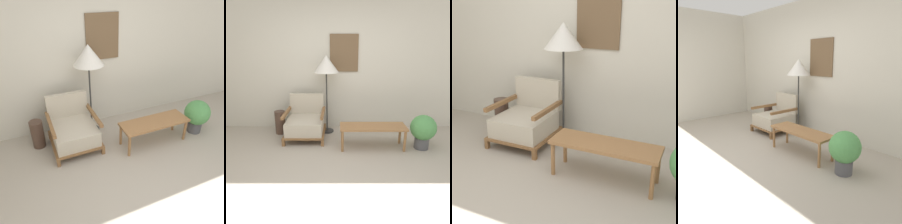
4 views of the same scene
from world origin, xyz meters
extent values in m
plane|color=#A89E8E|center=(0.00, 0.00, 0.00)|extent=(14.00, 14.00, 0.00)
cube|color=beige|center=(0.00, 2.22, 1.35)|extent=(8.00, 0.06, 2.70)
cube|color=brown|center=(0.15, 2.17, 1.55)|extent=(0.56, 0.02, 0.72)
cube|color=beige|center=(-2.76, 0.50, 1.35)|extent=(0.06, 8.00, 2.70)
cube|color=brown|center=(-0.93, 1.22, 0.06)|extent=(0.05, 0.05, 0.11)
cube|color=brown|center=(-0.24, 1.22, 0.06)|extent=(0.05, 0.05, 0.11)
cube|color=brown|center=(-0.93, 1.95, 0.06)|extent=(0.05, 0.05, 0.11)
cube|color=brown|center=(-0.24, 1.95, 0.06)|extent=(0.05, 0.05, 0.11)
cube|color=brown|center=(-0.59, 1.58, 0.13)|extent=(0.74, 0.78, 0.03)
cube|color=#BCB29E|center=(-0.59, 1.56, 0.26)|extent=(0.66, 0.68, 0.24)
cube|color=#BCB29E|center=(-0.59, 1.93, 0.59)|extent=(0.66, 0.08, 0.40)
cube|color=brown|center=(-0.93, 1.58, 0.50)|extent=(0.05, 0.72, 0.05)
cube|color=brown|center=(-0.25, 1.58, 0.50)|extent=(0.05, 0.72, 0.05)
cylinder|color=#2D2D2D|center=(-0.19, 1.90, 0.01)|extent=(0.26, 0.26, 0.03)
cylinder|color=#2D2D2D|center=(-0.19, 1.90, 0.62)|extent=(0.03, 0.03, 1.18)
cone|color=silver|center=(-0.19, 1.90, 1.37)|extent=(0.48, 0.48, 0.32)
cube|color=olive|center=(0.62, 1.17, 0.39)|extent=(1.12, 0.39, 0.04)
cylinder|color=olive|center=(0.11, 1.02, 0.18)|extent=(0.04, 0.04, 0.37)
cylinder|color=olive|center=(1.14, 1.02, 0.18)|extent=(0.04, 0.04, 0.37)
cylinder|color=olive|center=(0.11, 1.33, 0.18)|extent=(0.04, 0.04, 0.37)
cylinder|color=olive|center=(1.14, 1.33, 0.18)|extent=(0.04, 0.04, 0.37)
cylinder|color=#473328|center=(-1.12, 1.81, 0.23)|extent=(0.20, 0.20, 0.46)
cylinder|color=#4C4C51|center=(1.47, 1.14, 0.10)|extent=(0.24, 0.24, 0.20)
sphere|color=#4C8E4C|center=(1.47, 1.14, 0.38)|extent=(0.43, 0.43, 0.43)
camera|label=1|loc=(-1.16, -1.23, 2.28)|focal=35.00mm
camera|label=2|loc=(0.03, -2.28, 1.74)|focal=35.00mm
camera|label=3|loc=(1.47, -1.58, 1.76)|focal=50.00mm
camera|label=4|loc=(2.98, -1.21, 1.49)|focal=35.00mm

